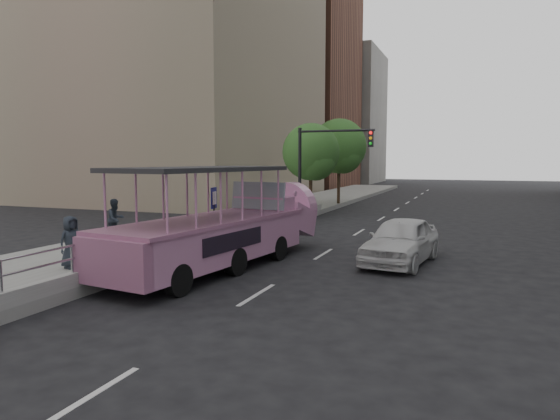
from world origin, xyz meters
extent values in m
plane|color=black|center=(0.00, 0.00, 0.00)|extent=(160.00, 160.00, 0.00)
cube|color=gray|center=(-5.75, 10.00, 0.15)|extent=(5.50, 80.00, 0.30)
cube|color=#A7A7A2|center=(-3.12, 2.00, 0.48)|extent=(0.24, 30.00, 0.36)
cylinder|color=#B0B0B5|center=(-3.12, -6.00, 1.01)|extent=(0.07, 0.07, 0.70)
cylinder|color=#B0B0B5|center=(-3.12, -4.00, 1.01)|extent=(0.07, 0.07, 0.70)
cylinder|color=#B0B0B5|center=(-3.12, -2.00, 1.01)|extent=(0.07, 0.07, 0.70)
cylinder|color=#B0B0B5|center=(-3.12, 0.00, 1.01)|extent=(0.07, 0.07, 0.70)
cylinder|color=#B0B0B5|center=(-3.12, 2.00, 1.01)|extent=(0.07, 0.07, 0.70)
cylinder|color=#B0B0B5|center=(-3.12, 4.00, 1.01)|extent=(0.07, 0.07, 0.70)
cylinder|color=#B0B0B5|center=(-3.12, 6.00, 1.01)|extent=(0.07, 0.07, 0.70)
cylinder|color=#B0B0B5|center=(-3.12, 8.00, 1.01)|extent=(0.07, 0.07, 0.70)
cylinder|color=#B0B0B5|center=(-3.12, 10.00, 1.01)|extent=(0.07, 0.07, 0.70)
cylinder|color=#B0B0B5|center=(-3.12, 12.00, 1.01)|extent=(0.07, 0.07, 0.70)
cylinder|color=#B0B0B5|center=(-3.12, 2.00, 1.01)|extent=(0.06, 22.00, 0.06)
cylinder|color=#B0B0B5|center=(-3.12, 2.00, 1.34)|extent=(0.06, 22.00, 0.06)
cylinder|color=black|center=(-2.86, -2.61, 0.42)|extent=(0.43, 0.88, 0.84)
cylinder|color=black|center=(-0.81, -2.86, 0.42)|extent=(0.43, 0.88, 0.84)
cylinder|color=black|center=(-2.53, 0.00, 0.42)|extent=(0.43, 0.88, 0.84)
cylinder|color=black|center=(-0.49, -0.26, 0.42)|extent=(0.43, 0.88, 0.84)
cylinder|color=black|center=(-2.21, 2.60, 0.42)|extent=(0.43, 0.88, 0.84)
cylinder|color=black|center=(-0.16, 2.35, 0.42)|extent=(0.43, 0.88, 0.84)
cube|color=#B4729A|center=(-1.49, 0.06, 0.96)|extent=(3.27, 7.92, 1.17)
cube|color=#B4729A|center=(-0.93, 4.52, 1.20)|extent=(2.52, 2.26, 1.46)
cylinder|color=#B4729A|center=(-0.84, 5.31, 1.48)|extent=(2.27, 0.92, 2.20)
cube|color=#925577|center=(-1.98, -3.90, 0.96)|extent=(2.37, 0.61, 1.17)
cube|color=#925577|center=(-1.49, 0.06, 1.60)|extent=(3.42, 8.21, 0.11)
cube|color=black|center=(-1.53, -0.32, 3.18)|extent=(3.23, 6.45, 0.13)
cube|color=#9CACB9|center=(-1.14, 2.89, 2.17)|extent=(2.16, 0.46, 0.98)
cube|color=#B4729A|center=(-1.08, 3.31, 1.89)|extent=(2.16, 1.18, 0.47)
imported|color=silver|center=(3.87, 3.40, 0.77)|extent=(2.42, 4.74, 1.55)
imported|color=#232A34|center=(-7.21, 2.54, 1.11)|extent=(0.75, 0.89, 1.61)
imported|color=#232A34|center=(-4.81, -2.30, 1.07)|extent=(0.64, 0.84, 1.54)
cylinder|color=black|center=(-3.00, 3.00, 1.11)|extent=(0.07, 0.07, 2.21)
cube|color=#0D0D5C|center=(-3.00, 3.00, 2.03)|extent=(0.09, 0.55, 0.80)
cube|color=silver|center=(-2.97, 3.00, 2.03)|extent=(0.05, 0.35, 0.49)
cylinder|color=black|center=(-2.90, 12.50, 2.60)|extent=(0.18, 0.18, 5.20)
cylinder|color=black|center=(-0.90, 12.50, 5.00)|extent=(4.20, 0.12, 0.12)
cube|color=black|center=(1.00, 12.50, 4.55)|extent=(0.28, 0.22, 0.85)
sphere|color=red|center=(1.00, 12.37, 4.85)|extent=(0.16, 0.16, 0.16)
cylinder|color=#352518|center=(-3.40, 16.00, 1.54)|extent=(0.22, 0.22, 3.08)
sphere|color=#2C5E25|center=(-3.40, 16.00, 3.96)|extent=(3.52, 3.52, 3.52)
sphere|color=#2C5E25|center=(-3.00, 15.70, 3.41)|extent=(2.42, 2.42, 2.42)
cylinder|color=#352518|center=(-3.20, 22.00, 1.74)|extent=(0.22, 0.22, 3.47)
sphere|color=#2C5E25|center=(-3.20, 22.00, 4.46)|extent=(3.97, 3.97, 3.97)
sphere|color=#2C5E25|center=(-2.80, 21.70, 3.84)|extent=(2.73, 2.73, 2.73)
cube|color=brown|center=(-18.00, 48.00, 13.00)|extent=(18.00, 16.00, 26.00)
cube|color=gray|center=(-16.00, 64.00, 10.00)|extent=(16.00, 14.00, 20.00)
camera|label=1|loc=(6.14, -13.44, 3.44)|focal=32.00mm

